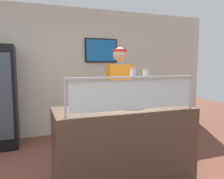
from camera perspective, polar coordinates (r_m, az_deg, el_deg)
name	(u,v)px	position (r m, az deg, el deg)	size (l,w,h in m)	color
ground_plane	(108,160)	(3.65, -1.11, -17.73)	(12.00, 12.00, 0.00)	brown
shop_rear_unit	(84,71)	(4.89, -7.29, 4.77)	(6.15, 0.13, 2.70)	beige
serving_counter	(123,144)	(2.93, 2.96, -13.91)	(1.75, 0.75, 0.95)	#4C3828
sneeze_guard	(135,90)	(2.48, 5.93, -0.05)	(1.57, 0.06, 0.41)	#B2B5BC
pizza_tray	(128,105)	(2.87, 4.14, -4.15)	(0.49, 0.49, 0.04)	#9EA0A8
pizza_server	(127,104)	(2.84, 3.96, -3.81)	(0.07, 0.28, 0.01)	#ADAFB7
parmesan_shaker	(133,73)	(2.45, 5.41, 4.35)	(0.06, 0.06, 0.09)	white
pepper_flake_shaker	(146,73)	(2.52, 8.77, 4.26)	(0.06, 0.06, 0.08)	white
worker_figure	(120,96)	(3.45, 2.05, -1.69)	(0.41, 0.50, 1.76)	#23232D
prep_shelf	(155,110)	(5.12, 11.14, -5.22)	(0.70, 0.55, 0.94)	#B7BABF
pizza_box_stack	(156,85)	(5.04, 11.29, 1.04)	(0.51, 0.50, 0.18)	tan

